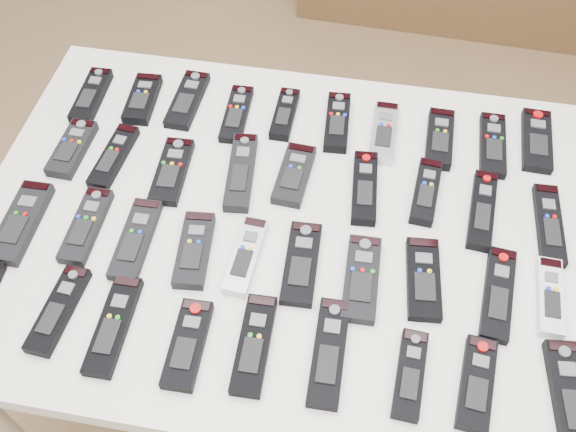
% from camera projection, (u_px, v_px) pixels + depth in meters
% --- Properties ---
extents(ground, '(4.00, 4.00, 0.00)m').
position_uv_depth(ground, '(318.00, 356.00, 1.93)').
color(ground, olive).
rests_on(ground, ground).
extents(table, '(1.25, 0.88, 0.78)m').
position_uv_depth(table, '(288.00, 239.00, 1.31)').
color(table, white).
rests_on(table, ground).
extents(remote_0, '(0.05, 0.17, 0.02)m').
position_uv_depth(remote_0, '(91.00, 96.00, 1.46)').
color(remote_0, black).
rests_on(remote_0, table).
extents(remote_1, '(0.07, 0.15, 0.02)m').
position_uv_depth(remote_1, '(143.00, 99.00, 1.46)').
color(remote_1, black).
rests_on(remote_1, table).
extents(remote_2, '(0.06, 0.18, 0.02)m').
position_uv_depth(remote_2, '(187.00, 100.00, 1.46)').
color(remote_2, black).
rests_on(remote_2, table).
extents(remote_3, '(0.05, 0.17, 0.02)m').
position_uv_depth(remote_3, '(237.00, 114.00, 1.43)').
color(remote_3, black).
rests_on(remote_3, table).
extents(remote_4, '(0.04, 0.15, 0.02)m').
position_uv_depth(remote_4, '(285.00, 114.00, 1.43)').
color(remote_4, black).
rests_on(remote_4, table).
extents(remote_5, '(0.06, 0.17, 0.02)m').
position_uv_depth(remote_5, '(337.00, 122.00, 1.41)').
color(remote_5, black).
rests_on(remote_5, table).
extents(remote_6, '(0.05, 0.17, 0.02)m').
position_uv_depth(remote_6, '(384.00, 133.00, 1.40)').
color(remote_6, '#B7B7BC').
rests_on(remote_6, table).
extents(remote_7, '(0.06, 0.16, 0.02)m').
position_uv_depth(remote_7, '(440.00, 139.00, 1.38)').
color(remote_7, black).
rests_on(remote_7, table).
extents(remote_8, '(0.05, 0.18, 0.02)m').
position_uv_depth(remote_8, '(493.00, 145.00, 1.38)').
color(remote_8, black).
rests_on(remote_8, table).
extents(remote_9, '(0.07, 0.18, 0.02)m').
position_uv_depth(remote_9, '(537.00, 140.00, 1.38)').
color(remote_9, black).
rests_on(remote_9, table).
extents(remote_10, '(0.06, 0.16, 0.02)m').
position_uv_depth(remote_10, '(72.00, 148.00, 1.37)').
color(remote_10, black).
rests_on(remote_10, table).
extents(remote_11, '(0.06, 0.18, 0.02)m').
position_uv_depth(remote_11, '(114.00, 157.00, 1.35)').
color(remote_11, black).
rests_on(remote_11, table).
extents(remote_12, '(0.07, 0.17, 0.02)m').
position_uv_depth(remote_12, '(172.00, 171.00, 1.33)').
color(remote_12, black).
rests_on(remote_12, table).
extents(remote_13, '(0.07, 0.20, 0.02)m').
position_uv_depth(remote_13, '(241.00, 172.00, 1.33)').
color(remote_13, black).
rests_on(remote_13, table).
extents(remote_14, '(0.07, 0.16, 0.02)m').
position_uv_depth(remote_14, '(294.00, 175.00, 1.32)').
color(remote_14, black).
rests_on(remote_14, table).
extents(remote_15, '(0.06, 0.18, 0.02)m').
position_uv_depth(remote_15, '(365.00, 188.00, 1.30)').
color(remote_15, black).
rests_on(remote_15, table).
extents(remote_16, '(0.06, 0.16, 0.02)m').
position_uv_depth(remote_16, '(426.00, 192.00, 1.30)').
color(remote_16, black).
rests_on(remote_16, table).
extents(remote_17, '(0.06, 0.19, 0.02)m').
position_uv_depth(remote_17, '(482.00, 210.00, 1.27)').
color(remote_17, black).
rests_on(remote_17, table).
extents(remote_18, '(0.05, 0.19, 0.02)m').
position_uv_depth(remote_18, '(549.00, 224.00, 1.25)').
color(remote_18, black).
rests_on(remote_18, table).
extents(remote_19, '(0.06, 0.19, 0.02)m').
position_uv_depth(remote_19, '(21.00, 222.00, 1.25)').
color(remote_19, black).
rests_on(remote_19, table).
extents(remote_20, '(0.05, 0.17, 0.02)m').
position_uv_depth(remote_20, '(86.00, 225.00, 1.25)').
color(remote_20, black).
rests_on(remote_20, table).
extents(remote_21, '(0.06, 0.18, 0.02)m').
position_uv_depth(remote_21, '(136.00, 239.00, 1.23)').
color(remote_21, black).
rests_on(remote_21, table).
extents(remote_22, '(0.07, 0.17, 0.02)m').
position_uv_depth(remote_22, '(194.00, 250.00, 1.21)').
color(remote_22, black).
rests_on(remote_22, table).
extents(remote_23, '(0.06, 0.17, 0.02)m').
position_uv_depth(remote_23, '(245.00, 256.00, 1.21)').
color(remote_23, '#B7B7BC').
rests_on(remote_23, table).
extents(remote_24, '(0.07, 0.18, 0.02)m').
position_uv_depth(remote_24, '(301.00, 263.00, 1.20)').
color(remote_24, black).
rests_on(remote_24, table).
extents(remote_25, '(0.07, 0.18, 0.02)m').
position_uv_depth(remote_25, '(361.00, 278.00, 1.18)').
color(remote_25, black).
rests_on(remote_25, table).
extents(remote_26, '(0.07, 0.17, 0.02)m').
position_uv_depth(remote_26, '(423.00, 279.00, 1.18)').
color(remote_26, black).
rests_on(remote_26, table).
extents(remote_27, '(0.07, 0.20, 0.02)m').
position_uv_depth(remote_27, '(498.00, 294.00, 1.16)').
color(remote_27, black).
rests_on(remote_27, table).
extents(remote_28, '(0.05, 0.16, 0.02)m').
position_uv_depth(remote_28, '(550.00, 297.00, 1.15)').
color(remote_28, silver).
rests_on(remote_28, table).
extents(remote_30, '(0.06, 0.18, 0.02)m').
position_uv_depth(remote_30, '(58.00, 310.00, 1.14)').
color(remote_30, black).
rests_on(remote_30, table).
extents(remote_31, '(0.05, 0.19, 0.02)m').
position_uv_depth(remote_31, '(113.00, 325.00, 1.12)').
color(remote_31, black).
rests_on(remote_31, table).
extents(remote_32, '(0.06, 0.16, 0.02)m').
position_uv_depth(remote_32, '(188.00, 344.00, 1.10)').
color(remote_32, black).
rests_on(remote_32, table).
extents(remote_33, '(0.06, 0.18, 0.02)m').
position_uv_depth(remote_33, '(254.00, 344.00, 1.10)').
color(remote_33, black).
rests_on(remote_33, table).
extents(remote_34, '(0.06, 0.20, 0.02)m').
position_uv_depth(remote_34, '(329.00, 352.00, 1.09)').
color(remote_34, black).
rests_on(remote_34, table).
extents(remote_35, '(0.05, 0.16, 0.02)m').
position_uv_depth(remote_35, '(410.00, 374.00, 1.06)').
color(remote_35, black).
rests_on(remote_35, table).
extents(remote_36, '(0.07, 0.17, 0.02)m').
position_uv_depth(remote_36, '(477.00, 384.00, 1.06)').
color(remote_36, black).
rests_on(remote_36, table).
extents(remote_37, '(0.07, 0.19, 0.02)m').
position_uv_depth(remote_37, '(570.00, 396.00, 1.04)').
color(remote_37, black).
rests_on(remote_37, table).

